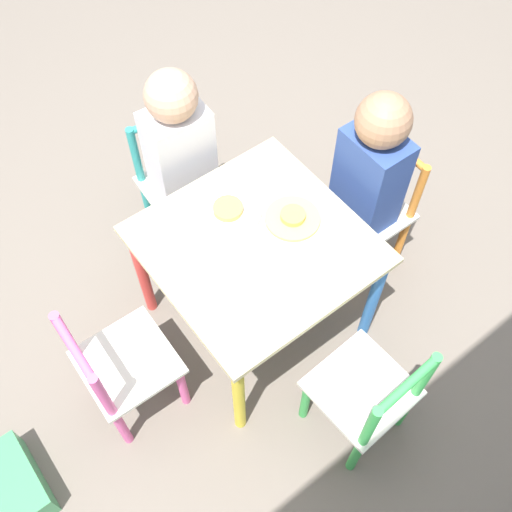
% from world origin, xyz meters
% --- Properties ---
extents(ground_plane, '(6.00, 6.00, 0.00)m').
position_xyz_m(ground_plane, '(0.00, 0.00, 0.00)').
color(ground_plane, '#6B6056').
extents(kids_table, '(0.59, 0.59, 0.47)m').
position_xyz_m(kids_table, '(0.00, 0.00, 0.40)').
color(kids_table, beige).
rests_on(kids_table, ground_plane).
extents(chair_orange, '(0.26, 0.26, 0.50)m').
position_xyz_m(chair_orange, '(-0.49, 0.01, 0.25)').
color(chair_orange, silver).
rests_on(chair_orange, ground_plane).
extents(chair_teal, '(0.28, 0.28, 0.50)m').
position_xyz_m(chair_teal, '(-0.03, -0.49, 0.25)').
color(chair_teal, silver).
rests_on(chair_teal, ground_plane).
extents(chair_green, '(0.27, 0.27, 0.50)m').
position_xyz_m(chair_green, '(-0.02, 0.49, 0.25)').
color(chair_green, silver).
rests_on(chair_green, ground_plane).
extents(chair_pink, '(0.27, 0.27, 0.50)m').
position_xyz_m(chair_pink, '(0.49, -0.01, 0.25)').
color(chair_pink, silver).
rests_on(chair_pink, ground_plane).
extents(child_left, '(0.22, 0.20, 0.77)m').
position_xyz_m(child_left, '(-0.43, 0.01, 0.46)').
color(child_left, '#4C608E').
rests_on(child_left, ground_plane).
extents(child_front, '(0.21, 0.22, 0.76)m').
position_xyz_m(child_front, '(-0.03, -0.43, 0.45)').
color(child_front, '#38383D').
rests_on(child_front, ground_plane).
extents(plate_left, '(0.16, 0.16, 0.03)m').
position_xyz_m(plate_left, '(-0.13, 0.00, 0.48)').
color(plate_left, '#EADB66').
rests_on(plate_left, kids_table).
extents(plate_front, '(0.20, 0.20, 0.03)m').
position_xyz_m(plate_front, '(-0.00, -0.13, 0.48)').
color(plate_front, white).
rests_on(plate_front, kids_table).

